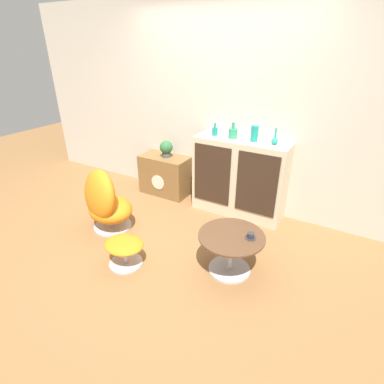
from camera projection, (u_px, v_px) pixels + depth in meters
The scene contains 13 objects.
ground_plane at pixel (163, 249), 3.31m from camera, with size 12.00×12.00×0.00m, color olive.
wall_back at pixel (222, 108), 3.82m from camera, with size 6.40×0.06×2.60m.
sideboard at pixel (239, 178), 3.82m from camera, with size 1.17×0.40×1.00m.
tv_console at pixel (165, 175), 4.45m from camera, with size 0.72×0.39×0.58m.
egg_chair at pixel (105, 203), 3.52m from camera, with size 0.72×0.69×0.80m.
ottoman at pixel (124, 248), 3.00m from camera, with size 0.41×0.35×0.29m.
coffee_table at pixel (231, 247), 2.89m from camera, with size 0.64×0.64×0.42m.
vase_leftmost at pixel (215, 131), 3.75m from camera, with size 0.07×0.07×0.15m.
vase_inner_left at pixel (233, 133), 3.63m from camera, with size 0.11×0.11×0.19m.
vase_inner_right at pixel (255, 134), 3.50m from camera, with size 0.09×0.09×0.19m.
vase_rightmost at pixel (275, 140), 3.41m from camera, with size 0.08×0.08×0.19m.
potted_plant at pixel (166, 148), 4.25m from camera, with size 0.18×0.18×0.24m.
teacup at pixel (251, 236), 2.77m from camera, with size 0.11×0.11×0.06m.
Camera 1 is at (1.63, -2.16, 2.04)m, focal length 28.00 mm.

